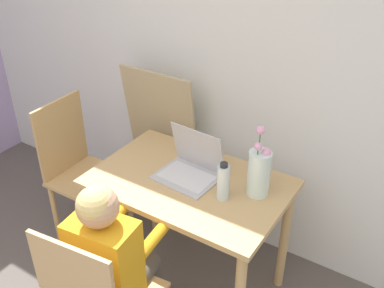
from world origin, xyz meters
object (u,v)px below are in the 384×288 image
person_seated (113,256)px  water_bottle (223,182)px  chair_spare (80,171)px  laptop (191,165)px  flower_vase (259,171)px

person_seated → water_bottle: (0.24, 0.53, 0.17)m
chair_spare → laptop: size_ratio=2.89×
person_seated → water_bottle: person_seated is taller
laptop → water_bottle: laptop is taller
chair_spare → water_bottle: size_ratio=4.67×
flower_vase → laptop: bearing=-173.8°
chair_spare → laptop: laptop is taller
laptop → flower_vase: (0.36, 0.04, 0.07)m
flower_vase → water_bottle: 0.18m
laptop → flower_vase: 0.37m
person_seated → laptop: size_ratio=3.31×
chair_spare → water_bottle: 1.10m
flower_vase → water_bottle: (-0.13, -0.12, -0.03)m
flower_vase → chair_spare: bearing=-176.3°
person_seated → chair_spare: bearing=-42.2°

